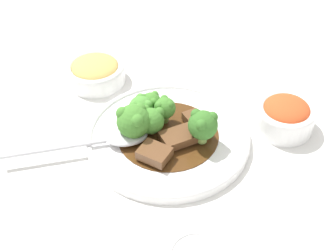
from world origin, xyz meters
TOP-DOWN VIEW (x-y plane):
  - ground_plane at (0.00, 0.00)m, footprint 4.00×4.00m
  - main_plate at (0.00, 0.00)m, footprint 0.27×0.27m
  - beef_strip_0 at (-0.05, -0.02)m, footprint 0.05×0.06m
  - beef_strip_1 at (-0.02, 0.01)m, footprint 0.08×0.07m
  - beef_strip_2 at (0.02, 0.06)m, footprint 0.06×0.05m
  - broccoli_floret_0 at (0.05, 0.01)m, footprint 0.06×0.06m
  - broccoli_floret_1 at (0.01, -0.03)m, footprint 0.04×0.04m
  - broccoli_floret_2 at (0.03, -0.00)m, footprint 0.04×0.04m
  - broccoli_floret_3 at (0.03, -0.05)m, footprint 0.04×0.04m
  - broccoli_floret_4 at (0.05, -0.03)m, footprint 0.04×0.04m
  - broccoli_floret_5 at (-0.06, 0.01)m, footprint 0.05×0.05m
  - serving_spoon at (0.08, 0.03)m, footprint 0.23×0.10m
  - side_bowl_kimchi at (-0.19, -0.05)m, footprint 0.10×0.10m
  - side_bowl_appetizer at (0.15, -0.15)m, footprint 0.11×0.11m

SIDE VIEW (x-z plane):
  - ground_plane at x=0.00m, z-range 0.00..0.00m
  - main_plate at x=0.00m, z-range 0.00..0.02m
  - side_bowl_appetizer at x=0.15m, z-range 0.00..0.05m
  - serving_spoon at x=0.08m, z-range 0.02..0.03m
  - beef_strip_0 at x=-0.05m, z-range 0.02..0.03m
  - beef_strip_1 at x=-0.02m, z-range 0.02..0.03m
  - beef_strip_2 at x=0.02m, z-range 0.02..0.03m
  - side_bowl_kimchi at x=-0.19m, z-range 0.00..0.06m
  - broccoli_floret_3 at x=0.03m, z-range 0.02..0.06m
  - broccoli_floret_4 at x=0.05m, z-range 0.02..0.07m
  - broccoli_floret_2 at x=0.03m, z-range 0.02..0.07m
  - broccoli_floret_1 at x=0.01m, z-range 0.03..0.07m
  - broccoli_floret_0 at x=0.05m, z-range 0.02..0.08m
  - broccoli_floret_5 at x=-0.06m, z-range 0.03..0.08m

